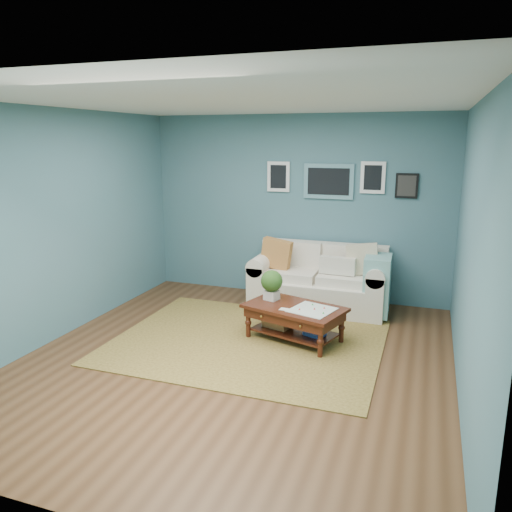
% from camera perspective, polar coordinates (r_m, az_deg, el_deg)
% --- Properties ---
extents(room_shell, '(5.00, 5.02, 2.70)m').
position_cam_1_polar(room_shell, '(5.17, -2.13, 2.28)').
color(room_shell, brown).
rests_on(room_shell, ground).
extents(area_rug, '(3.08, 2.47, 0.01)m').
position_cam_1_polar(area_rug, '(5.99, -0.95, -9.71)').
color(area_rug, '#564018').
rests_on(area_rug, ground).
extents(loveseat, '(1.92, 0.87, 0.99)m').
position_cam_1_polar(loveseat, '(7.09, 7.90, -2.79)').
color(loveseat, silver).
rests_on(loveseat, ground).
extents(coffee_table, '(1.28, 0.96, 0.79)m').
position_cam_1_polar(coffee_table, '(5.96, 3.96, -6.28)').
color(coffee_table, '#38180C').
rests_on(coffee_table, ground).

